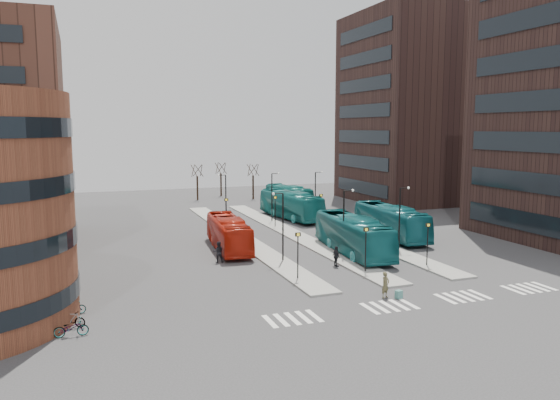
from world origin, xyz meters
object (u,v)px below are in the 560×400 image
object	(u,v)px
bicycle_mid	(71,319)
commuter_a	(218,252)
teal_bus_c	(391,221)
commuter_c	(356,251)
teal_bus_a	(353,235)
traveller	(385,285)
teal_bus_b	(291,205)
teal_bus_d	(289,195)
red_bus	(229,233)
commuter_b	(336,256)
bicycle_near	(71,328)
bicycle_far	(72,308)
suitcase	(399,294)

from	to	relation	value
bicycle_mid	commuter_a	bearing A→B (deg)	-20.22
teal_bus_c	commuter_c	size ratio (longest dim) A/B	7.29
teal_bus_a	teal_bus_c	xyz separation A→B (m)	(7.50, 5.47, -0.04)
traveller	commuter_a	size ratio (longest dim) A/B	0.98
teal_bus_b	bicycle_mid	distance (m)	41.99
commuter_c	bicycle_mid	distance (m)	25.60
teal_bus_d	traveller	bearing A→B (deg)	-111.07
red_bus	commuter_a	size ratio (longest dim) A/B	6.10
red_bus	commuter_b	world-z (taller)	red_bus
commuter_b	teal_bus_d	bearing A→B (deg)	-18.88
teal_bus_d	commuter_b	world-z (taller)	teal_bus_d
bicycle_mid	teal_bus_a	bearing A→B (deg)	-41.47
teal_bus_b	bicycle_mid	xyz separation A→B (m)	(-26.76, -32.32, -1.30)
teal_bus_a	commuter_c	distance (m)	2.87
teal_bus_a	teal_bus_b	distance (m)	20.90
traveller	bicycle_mid	world-z (taller)	traveller
commuter_a	teal_bus_d	bearing A→B (deg)	-107.79
teal_bus_a	red_bus	bearing A→B (deg)	156.11
bicycle_near	commuter_a	bearing A→B (deg)	-39.32
red_bus	commuter_b	size ratio (longest dim) A/B	6.44
teal_bus_c	bicycle_near	distance (m)	37.36
teal_bus_d	teal_bus_c	bearing A→B (deg)	-95.47
traveller	teal_bus_b	bearing A→B (deg)	59.45
teal_bus_d	teal_bus_b	bearing A→B (deg)	-118.17
commuter_c	bicycle_far	size ratio (longest dim) A/B	1.00
teal_bus_a	teal_bus_c	size ratio (longest dim) A/B	1.02
teal_bus_d	bicycle_near	distance (m)	55.40
red_bus	bicycle_mid	xyz separation A→B (m)	(-14.32, -17.32, -1.09)
commuter_b	bicycle_far	size ratio (longest dim) A/B	1.03
teal_bus_a	traveller	size ratio (longest dim) A/B	6.98
teal_bus_d	bicycle_mid	world-z (taller)	teal_bus_d
commuter_a	bicycle_near	xyz separation A→B (m)	(-12.11, -14.08, -0.44)
suitcase	commuter_a	xyz separation A→B (m)	(-9.39, 14.50, 0.66)
suitcase	commuter_a	distance (m)	17.28
red_bus	commuter_b	bearing A→B (deg)	-49.67
suitcase	traveller	bearing A→B (deg)	131.76
suitcase	teal_bus_c	distance (m)	21.91
red_bus	teal_bus_d	xyz separation A→B (m)	(16.78, 26.98, -0.07)
teal_bus_c	traveller	bearing A→B (deg)	-118.72
suitcase	teal_bus_a	bearing A→B (deg)	59.31
teal_bus_a	commuter_a	distance (m)	12.90
teal_bus_b	bicycle_far	distance (m)	40.21
suitcase	commuter_c	bearing A→B (deg)	60.89
bicycle_mid	suitcase	bearing A→B (deg)	-71.41
suitcase	traveller	size ratio (longest dim) A/B	0.31
commuter_b	teal_bus_b	bearing A→B (deg)	-16.39
teal_bus_c	commuter_a	bearing A→B (deg)	-163.95
bicycle_mid	teal_bus_d	bearing A→B (deg)	-11.30
traveller	bicycle_mid	distance (m)	20.76
traveller	commuter_c	bearing A→B (deg)	52.21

